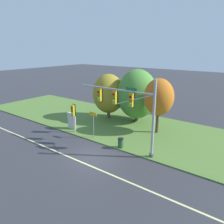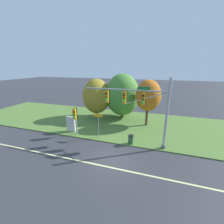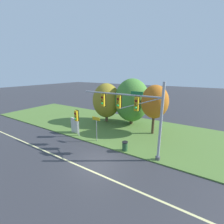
# 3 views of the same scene
# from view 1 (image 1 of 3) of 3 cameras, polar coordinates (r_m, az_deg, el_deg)

# --- Properties ---
(ground_plane) EXTENTS (160.00, 160.00, 0.00)m
(ground_plane) POSITION_cam_1_polar(r_m,az_deg,el_deg) (19.61, -5.53, -11.50)
(ground_plane) COLOR #333338
(lane_stripe) EXTENTS (36.00, 0.16, 0.01)m
(lane_stripe) POSITION_cam_1_polar(r_m,az_deg,el_deg) (18.85, -8.05, -12.80)
(lane_stripe) COLOR beige
(lane_stripe) RESTS_ON ground
(grass_verge) EXTENTS (48.00, 11.50, 0.10)m
(grass_verge) POSITION_cam_1_polar(r_m,az_deg,el_deg) (25.69, 6.99, -4.45)
(grass_verge) COLOR #517533
(grass_verge) RESTS_ON ground
(traffic_signal_mast) EXTENTS (8.13, 0.49, 6.72)m
(traffic_signal_mast) POSITION_cam_1_polar(r_m,az_deg,el_deg) (19.21, 4.13, 1.86)
(traffic_signal_mast) COLOR #9EA0A5
(traffic_signal_mast) RESTS_ON grass_verge
(pedestrian_signal_near_kerb) EXTENTS (0.46, 0.55, 3.21)m
(pedestrian_signal_near_kerb) POSITION_cam_1_polar(r_m,az_deg,el_deg) (24.07, -10.08, -0.03)
(pedestrian_signal_near_kerb) COLOR #9EA0A5
(pedestrian_signal_near_kerb) RESTS_ON grass_verge
(route_sign_post) EXTENTS (0.97, 0.08, 2.82)m
(route_sign_post) POSITION_cam_1_polar(r_m,az_deg,el_deg) (22.55, -4.92, -2.26)
(route_sign_post) COLOR slate
(route_sign_post) RESTS_ON grass_verge
(tree_nearest_road) EXTENTS (4.12, 4.12, 5.86)m
(tree_nearest_road) POSITION_cam_1_polar(r_m,az_deg,el_deg) (28.66, -0.90, 4.80)
(tree_nearest_road) COLOR brown
(tree_nearest_road) RESTS_ON grass_verge
(tree_left_of_mast) EXTENTS (4.94, 4.94, 6.59)m
(tree_left_of_mast) POSITION_cam_1_polar(r_m,az_deg,el_deg) (27.43, 6.57, 4.64)
(tree_left_of_mast) COLOR #4C3823
(tree_left_of_mast) RESTS_ON grass_verge
(tree_behind_signpost) EXTENTS (3.20, 3.20, 6.01)m
(tree_behind_signpost) POSITION_cam_1_polar(r_m,az_deg,el_deg) (23.82, 12.12, 3.80)
(tree_behind_signpost) COLOR #4C3823
(tree_behind_signpost) RESTS_ON grass_verge
(info_kiosk) EXTENTS (1.10, 0.24, 1.90)m
(info_kiosk) POSITION_cam_1_polar(r_m,az_deg,el_deg) (25.66, -10.49, -2.28)
(info_kiosk) COLOR beige
(info_kiosk) RESTS_ON grass_verge
(trash_bin) EXTENTS (0.56, 0.56, 0.93)m
(trash_bin) POSITION_cam_1_polar(r_m,az_deg,el_deg) (20.72, 2.27, -8.06)
(trash_bin) COLOR #234C28
(trash_bin) RESTS_ON grass_verge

